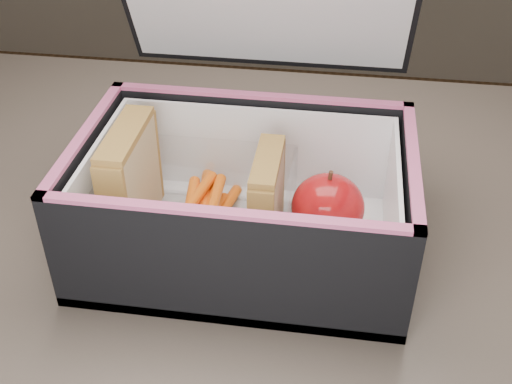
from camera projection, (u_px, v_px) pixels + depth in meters
kitchen_table at (319, 306)px, 0.71m from camera, size 1.20×0.80×0.75m
lunch_bag at (245, 191)px, 0.62m from camera, size 0.31×0.30×0.30m
plastic_tub at (199, 204)px, 0.63m from camera, size 0.18×0.13×0.07m
sandwich_left at (131, 181)px, 0.62m from camera, size 0.03×0.10×0.11m
sandwich_right at (267, 199)px, 0.61m from camera, size 0.02×0.09×0.10m
carrot_sticks at (203, 213)px, 0.65m from camera, size 0.06×0.16×0.03m
paper_napkin at (329, 234)px, 0.64m from camera, size 0.08×0.08×0.01m
red_apple at (328, 207)px, 0.62m from camera, size 0.09×0.09×0.08m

